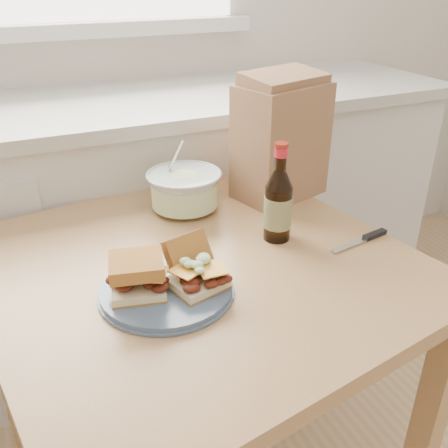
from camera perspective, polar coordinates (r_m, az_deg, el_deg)
name	(u,v)px	position (r m, az deg, el deg)	size (l,w,h in m)	color
cabinet_run	(109,231)	(1.84, -12.96, -0.75)	(2.50, 0.64, 0.94)	silver
dining_table	(198,300)	(1.17, -3.00, -8.70)	(1.03, 1.03, 0.74)	#AD7D52
plate	(166,289)	(1.01, -6.62, -7.44)	(0.26, 0.26, 0.02)	#485A74
sandwich_left	(137,276)	(0.97, -9.88, -5.83)	(0.12, 0.11, 0.08)	beige
sandwich_right	(195,269)	(1.00, -3.39, -5.16)	(0.12, 0.16, 0.09)	beige
coleslaw_bowl	(185,191)	(1.32, -4.53, 3.74)	(0.20, 0.20, 0.20)	#B4C2BE
beer_bottle	(278,204)	(1.16, 6.21, 2.26)	(0.07, 0.07, 0.24)	black
knife	(368,237)	(1.24, 16.17, -1.47)	(0.17, 0.04, 0.01)	silver
paper_bag	(281,142)	(1.38, 6.50, 9.31)	(0.24, 0.16, 0.31)	#966B48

